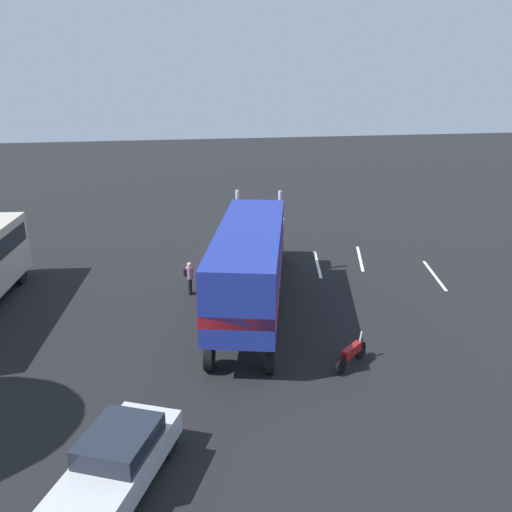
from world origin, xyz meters
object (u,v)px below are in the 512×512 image
person_bystander (189,277)px  parked_car (118,460)px  semi_truck (251,257)px  motorcycle (352,354)px

person_bystander → parked_car: (-12.65, 2.59, -0.09)m
semi_truck → person_bystander: size_ratio=8.79×
motorcycle → parked_car: bearing=121.0°
parked_car → person_bystander: bearing=-11.6°
person_bystander → parked_car: bearing=168.4°
semi_truck → person_bystander: bearing=49.2°
semi_truck → parked_car: 11.74m
semi_truck → motorcycle: semi_truck is taller
person_bystander → motorcycle: (-7.84, -5.42, -0.41)m
semi_truck → parked_car: (-10.37, 5.23, -1.72)m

